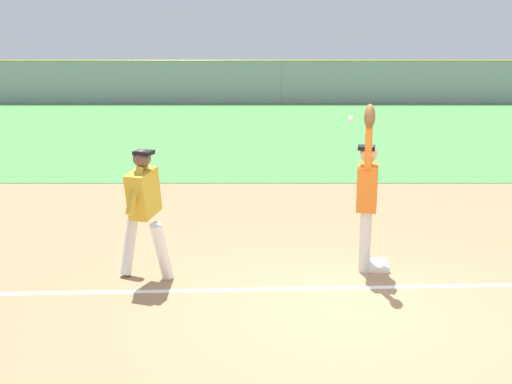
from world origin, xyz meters
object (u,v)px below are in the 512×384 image
Objects in this scene: fielder at (366,190)px; parked_car_green at (319,79)px; runner at (143,205)px; parked_car_red at (192,78)px; parked_car_tan at (89,77)px; first_base at (373,265)px; parked_car_blue at (434,79)px; baseball at (350,119)px.

parked_car_green is at bearing -82.75° from fielder.
parked_car_red is (-1.48, 23.82, -0.32)m from runner.
fielder reaches higher than parked_car_tan.
fielder reaches higher than runner.
first_base is 23.95m from parked_car_blue.
fielder is 2.93m from runner.
first_base is 0.17× the size of fielder.
first_base is 22.89m from parked_car_green.
parked_car_red and parked_car_blue have the same top height.
parked_car_tan is 1.01× the size of parked_car_green.
parked_car_green is (4.38, 23.21, -0.32)m from runner.
fielder is 30.81× the size of baseball.
runner is 0.38× the size of parked_car_blue.
baseball is at bearing -25.44° from fielder.
first_base is 3.22m from runner.
fielder is 25.48m from parked_car_tan.
parked_car_tan reaches higher than first_base.
parked_car_blue is (5.28, 0.17, 0.00)m from parked_car_green.
fielder reaches higher than first_base.
parked_car_red is (-4.40, 23.52, -0.45)m from fielder.
parked_car_blue reaches higher than first_base.
fielder is 0.50× the size of parked_car_tan.
parked_car_tan is at bearing 111.55° from first_base.
parked_car_tan and parked_car_green have the same top height.
first_base is 2.04m from baseball.
baseball is at bearing -112.85° from parked_car_blue.
runner reaches higher than parked_car_green.
parked_car_blue is at bearing 74.00° from first_base.
first_base is at bearing -111.94° from parked_car_blue.
parked_car_green is at bearing 85.75° from baseball.
baseball is at bearing -97.09° from parked_car_green.
runner is (-2.91, -0.30, -0.12)m from fielder.
first_base is at bearing -72.43° from parked_car_tan.
fielder is at bearing -155.74° from first_base.
runner is 0.38× the size of parked_car_green.
parked_car_red is at bearing 113.41° from runner.
runner is 0.38× the size of parked_car_tan.
parked_car_green is (5.86, -0.61, 0.00)m from parked_car_red.
parked_car_tan is at bearing -57.89° from fielder.
parked_car_green reaches higher than first_base.
runner is at bearing -118.38° from parked_car_blue.
fielder is 23.93m from parked_car_red.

